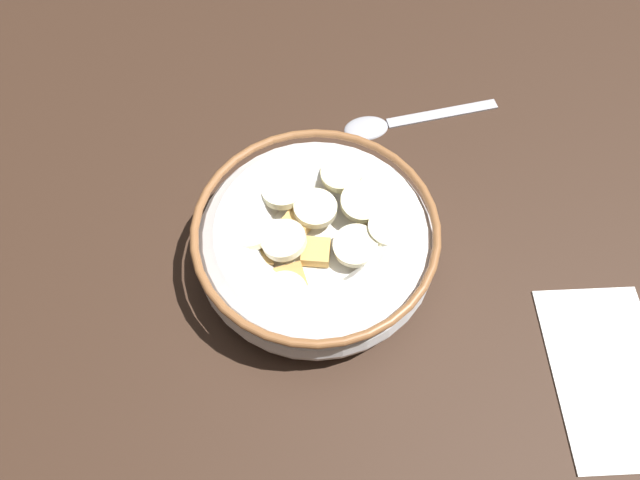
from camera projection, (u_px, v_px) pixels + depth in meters
ground_plane at (320, 265)px, 44.03cm from camera, size 98.00×98.00×2.00cm
cereal_bowl at (320, 242)px, 40.77cm from camera, size 17.08×17.08×5.21cm
spoon at (394, 121)px, 49.28cm from camera, size 4.73×13.85×0.80cm
folded_napkin at (613, 374)px, 38.75cm from camera, size 12.82×7.95×0.30cm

